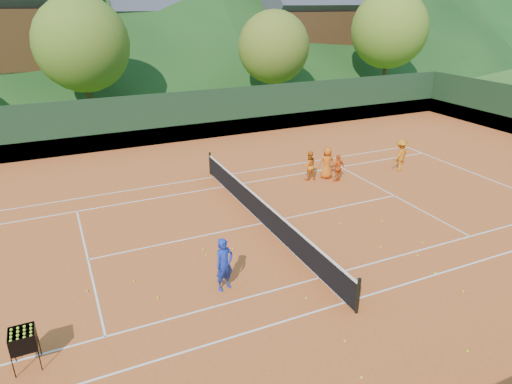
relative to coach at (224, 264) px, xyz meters
name	(u,v)px	position (x,y,z in m)	size (l,w,h in m)	color
ground	(263,224)	(2.86, 3.41, -0.85)	(400.00, 400.00, 0.00)	#30571B
clay_court	(263,223)	(2.86, 3.41, -0.84)	(40.00, 24.00, 0.02)	#C2521F
coach	(224,264)	(0.00, 0.00, 0.00)	(0.60, 0.40, 1.65)	#182C9D
student_a	(309,166)	(6.85, 6.68, -0.12)	(0.69, 0.54, 1.42)	orange
student_b	(338,168)	(7.97, 5.93, -0.17)	(0.77, 0.32, 1.31)	#EE5B15
student_c	(327,163)	(7.74, 6.51, -0.06)	(0.75, 0.49, 1.54)	#D35E12
student_d	(400,155)	(11.64, 5.89, -0.02)	(1.04, 0.60, 1.61)	orange
tennis_ball_3	(233,249)	(1.08, 2.03, -0.79)	(0.07, 0.07, 0.07)	#C5E426
tennis_ball_4	(418,255)	(6.53, -0.99, -0.79)	(0.07, 0.07, 0.07)	#C5E426
tennis_ball_5	(362,377)	(1.54, -4.58, -0.79)	(0.07, 0.07, 0.07)	#C5E426
tennis_ball_6	(435,273)	(6.27, -2.04, -0.79)	(0.07, 0.07, 0.07)	#C5E426
tennis_ball_7	(134,280)	(-2.39, 1.49, -0.79)	(0.07, 0.07, 0.07)	#C5E426
tennis_ball_8	(422,243)	(7.29, -0.38, -0.79)	(0.07, 0.07, 0.07)	#C5E426
tennis_ball_11	(463,292)	(6.27, -3.12, -0.79)	(0.07, 0.07, 0.07)	#C5E426
tennis_ball_12	(288,231)	(3.41, 2.34, -0.79)	(0.07, 0.07, 0.07)	#C5E426
tennis_ball_13	(203,249)	(0.13, 2.39, -0.79)	(0.07, 0.07, 0.07)	#C5E426
tennis_ball_14	(319,256)	(3.51, 0.38, -0.79)	(0.07, 0.07, 0.07)	#C5E426
tennis_ball_15	(345,341)	(1.89, -3.43, -0.79)	(0.07, 0.07, 0.07)	#C5E426
tennis_ball_17	(158,298)	(-1.94, 0.32, -0.79)	(0.07, 0.07, 0.07)	#C5E426
tennis_ball_19	(467,351)	(4.40, -4.97, -0.79)	(0.07, 0.07, 0.07)	#C5E426
tennis_ball_20	(206,256)	(0.09, 1.96, -0.79)	(0.07, 0.07, 0.07)	#C5E426
tennis_ball_21	(381,247)	(5.76, -0.01, -0.79)	(0.07, 0.07, 0.07)	#C5E426
tennis_ball_22	(87,291)	(-3.76, 1.52, -0.79)	(0.07, 0.07, 0.07)	#C5E426
tennis_ball_23	(306,298)	(1.93, -1.47, -0.79)	(0.07, 0.07, 0.07)	#C5E426
tennis_ball_24	(382,221)	(7.11, 1.57, -0.79)	(0.07, 0.07, 0.07)	#C5E426
tennis_ball_25	(339,224)	(5.49, 2.08, -0.79)	(0.07, 0.07, 0.07)	#C5E426
court_lines	(263,223)	(2.86, 3.41, -0.82)	(23.83, 11.03, 0.00)	white
tennis_net	(263,211)	(2.86, 3.41, -0.33)	(0.10, 12.07, 1.10)	black
perimeter_fence	(263,193)	(2.86, 3.41, 0.42)	(40.40, 24.24, 3.00)	black
ball_hopper	(23,340)	(-5.31, -0.99, -0.08)	(0.57, 0.57, 1.00)	black
chalet_mid	(172,32)	(8.86, 37.41, 4.14)	(12.65, 8.82, 11.45)	beige
chalet_right	(311,28)	(22.86, 33.41, 4.41)	(11.50, 8.82, 11.91)	beige
tree_b	(82,44)	(-1.14, 23.41, 4.35)	(6.40, 6.40, 8.40)	#422B1A
tree_c	(274,47)	(12.86, 22.41, 3.70)	(5.60, 5.60, 7.35)	#3D2818
tree_d	(389,30)	(24.86, 23.41, 4.67)	(6.80, 6.80, 8.93)	#412A1A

